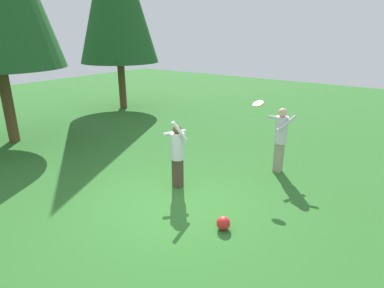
# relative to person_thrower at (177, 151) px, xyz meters

# --- Properties ---
(ground_plane) EXTENTS (40.00, 40.00, 0.00)m
(ground_plane) POSITION_rel_person_thrower_xyz_m (-0.83, -0.43, -0.94)
(ground_plane) COLOR #2D6B28
(person_thrower) EXTENTS (0.65, 0.66, 1.75)m
(person_thrower) POSITION_rel_person_thrower_xyz_m (0.00, 0.00, 0.00)
(person_thrower) COLOR #4C382D
(person_thrower) RESTS_ON ground_plane
(person_catcher) EXTENTS (0.76, 0.73, 1.77)m
(person_catcher) POSITION_rel_person_thrower_xyz_m (2.33, -1.65, 0.11)
(person_catcher) COLOR gray
(person_catcher) RESTS_ON ground_plane
(frisbee) EXTENTS (0.34, 0.35, 0.13)m
(frisbee) POSITION_rel_person_thrower_xyz_m (1.73, -1.22, 1.00)
(frisbee) COLOR orange
(ball_red) EXTENTS (0.27, 0.27, 0.27)m
(ball_red) POSITION_rel_person_thrower_xyz_m (-0.92, -1.84, -0.81)
(ball_red) COLOR red
(ball_red) RESTS_ON ground_plane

